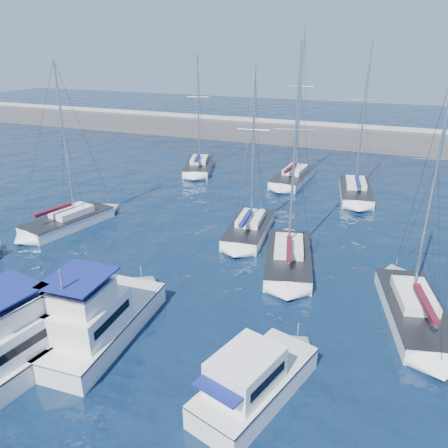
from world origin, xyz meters
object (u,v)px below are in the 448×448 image
at_px(motor_yacht_stbd_inner, 95,321).
at_px(sailboat_back_b, 293,177).
at_px(sailboat_back_c, 355,191).
at_px(motor_yacht_port_inner, 25,338).
at_px(sailboat_mid_e, 414,311).
at_px(sailboat_mid_c, 249,229).
at_px(sailboat_back_a, 199,166).
at_px(sailboat_mid_a, 69,221).
at_px(motor_yacht_stbd_outer, 253,383).
at_px(sailboat_mid_d, 288,258).

relative_size(motor_yacht_stbd_inner, sailboat_back_b, 0.52).
bearing_deg(sailboat_back_c, motor_yacht_port_inner, -121.10).
relative_size(sailboat_mid_e, sailboat_back_c, 0.95).
height_order(sailboat_mid_c, sailboat_back_a, sailboat_back_a).
bearing_deg(sailboat_mid_c, motor_yacht_stbd_inner, -106.68).
xyz_separation_m(motor_yacht_port_inner, sailboat_mid_a, (-9.77, 14.66, -0.62)).
distance_m(motor_yacht_stbd_outer, sailboat_mid_e, 11.63).
xyz_separation_m(sailboat_mid_a, sailboat_mid_c, (15.23, 4.25, 0.00)).
bearing_deg(motor_yacht_stbd_inner, sailboat_back_b, 81.67).
distance_m(motor_yacht_stbd_inner, sailboat_mid_c, 16.71).
bearing_deg(sailboat_back_c, motor_yacht_stbd_inner, -118.79).
distance_m(motor_yacht_port_inner, sailboat_mid_d, 17.81).
bearing_deg(sailboat_back_c, motor_yacht_stbd_outer, -101.94).
xyz_separation_m(sailboat_mid_d, sailboat_back_c, (2.74, 17.84, 0.00)).
height_order(motor_yacht_stbd_inner, sailboat_mid_a, sailboat_mid_a).
relative_size(sailboat_back_a, sailboat_back_b, 0.84).
bearing_deg(motor_yacht_port_inner, motor_yacht_stbd_inner, 55.48).
bearing_deg(sailboat_mid_d, motor_yacht_stbd_outer, -96.20).
height_order(motor_yacht_stbd_inner, sailboat_mid_c, sailboat_mid_c).
distance_m(motor_yacht_stbd_outer, sailboat_mid_a, 25.06).
height_order(motor_yacht_port_inner, sailboat_back_a, sailboat_back_a).
relative_size(motor_yacht_port_inner, motor_yacht_stbd_inner, 1.14).
relative_size(motor_yacht_stbd_inner, sailboat_back_c, 0.56).
height_order(sailboat_mid_c, sailboat_back_c, sailboat_back_c).
distance_m(sailboat_mid_d, sailboat_back_c, 18.04).
xyz_separation_m(sailboat_mid_d, sailboat_back_a, (-16.74, 20.71, -0.01)).
xyz_separation_m(sailboat_mid_e, sailboat_back_c, (-5.73, 21.71, 0.01)).
bearing_deg(sailboat_back_c, sailboat_mid_c, -127.36).
distance_m(sailboat_mid_d, sailboat_back_a, 26.63).
height_order(sailboat_mid_a, sailboat_mid_c, sailboat_mid_a).
bearing_deg(sailboat_mid_c, sailboat_back_c, 56.81).
bearing_deg(sailboat_back_c, sailboat_back_b, 149.75).
xyz_separation_m(motor_yacht_port_inner, motor_yacht_stbd_outer, (11.55, 1.50, -0.19)).
bearing_deg(motor_yacht_stbd_outer, motor_yacht_port_inner, -156.07).
relative_size(motor_yacht_stbd_inner, sailboat_mid_e, 0.59).
height_order(motor_yacht_stbd_outer, sailboat_mid_c, sailboat_mid_c).
xyz_separation_m(sailboat_back_b, sailboat_back_c, (7.27, -2.67, -0.01)).
relative_size(sailboat_mid_c, sailboat_back_b, 0.81).
xyz_separation_m(motor_yacht_port_inner, sailboat_mid_d, (9.82, 14.84, -0.61)).
bearing_deg(sailboat_back_c, sailboat_mid_d, -108.81).
height_order(sailboat_mid_c, sailboat_mid_d, sailboat_mid_d).
bearing_deg(sailboat_back_a, sailboat_mid_c, -71.34).
relative_size(sailboat_mid_d, sailboat_back_b, 0.91).
xyz_separation_m(motor_yacht_stbd_outer, sailboat_mid_e, (6.74, 9.47, -0.42)).
xyz_separation_m(motor_yacht_port_inner, sailboat_back_a, (-6.92, 35.56, -0.62)).
distance_m(motor_yacht_stbd_outer, sailboat_back_b, 34.43).
bearing_deg(motor_yacht_port_inner, sailboat_back_c, 77.44).
distance_m(motor_yacht_port_inner, sailboat_mid_a, 17.63).
bearing_deg(sailboat_back_b, motor_yacht_stbd_inner, -91.72).
bearing_deg(sailboat_mid_e, sailboat_mid_d, 141.77).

